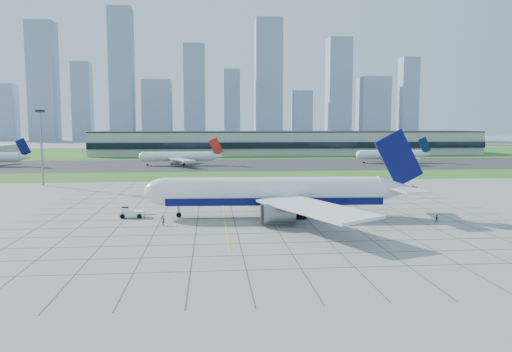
{
  "coord_description": "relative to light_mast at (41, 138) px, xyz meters",
  "views": [
    {
      "loc": [
        -12.97,
        -109.76,
        21.04
      ],
      "look_at": [
        -0.89,
        22.57,
        7.0
      ],
      "focal_mm": 35.0,
      "sensor_mm": 36.0,
      "label": 1
    }
  ],
  "objects": [
    {
      "name": "ground",
      "position": [
        70.0,
        -65.0,
        -16.18
      ],
      "size": [
        1400.0,
        1400.0,
        0.0
      ],
      "primitive_type": "plane",
      "color": "gray",
      "rests_on": "ground"
    },
    {
      "name": "terminal",
      "position": [
        110.0,
        164.87,
        -8.29
      ],
      "size": [
        260.0,
        43.0,
        15.8
      ],
      "color": "#B7B7B2",
      "rests_on": "ground"
    },
    {
      "name": "grass_far",
      "position": [
        70.0,
        190.0,
        -16.16
      ],
      "size": [
        700.0,
        145.0,
        0.04
      ],
      "primitive_type": "cube",
      "color": "#306C1F",
      "rests_on": "ground"
    },
    {
      "name": "distant_jet_1",
      "position": [
        41.36,
        77.28,
        -11.7
      ],
      "size": [
        39.77,
        42.66,
        14.08
      ],
      "color": "white",
      "rests_on": "ground"
    },
    {
      "name": "distant_jet_2",
      "position": [
        153.38,
        82.99,
        -11.7
      ],
      "size": [
        38.74,
        42.66,
        14.08
      ],
      "color": "white",
      "rests_on": "ground"
    },
    {
      "name": "airliner",
      "position": [
        71.67,
        -64.26,
        -10.74
      ],
      "size": [
        63.2,
        63.95,
        19.88
      ],
      "rotation": [
        0.0,
        0.0,
        -0.05
      ],
      "color": "white",
      "rests_on": "ground"
    },
    {
      "name": "crew_near",
      "position": [
        47.15,
        -71.72,
        -15.21
      ],
      "size": [
        0.6,
        0.79,
        1.94
      ],
      "primitive_type": "imported",
      "rotation": [
        0.0,
        0.0,
        1.37
      ],
      "color": "black",
      "rests_on": "ground"
    },
    {
      "name": "grass_median",
      "position": [
        70.0,
        25.0,
        -16.16
      ],
      "size": [
        700.0,
        35.0,
        0.04
      ],
      "primitive_type": "cube",
      "color": "#306C1F",
      "rests_on": "ground"
    },
    {
      "name": "asphalt_taxiway",
      "position": [
        70.0,
        80.0,
        -16.15
      ],
      "size": [
        700.0,
        75.0,
        0.04
      ],
      "primitive_type": "cube",
      "color": "#383838",
      "rests_on": "ground"
    },
    {
      "name": "city_skyline",
      "position": [
        61.29,
        455.0,
        42.91
      ],
      "size": [
        523.0,
        32.4,
        160.0
      ],
      "color": "#90A0BD",
      "rests_on": "ground"
    },
    {
      "name": "light_mast",
      "position": [
        0.0,
        0.0,
        0.0
      ],
      "size": [
        2.5,
        2.5,
        25.6
      ],
      "color": "gray",
      "rests_on": "ground"
    },
    {
      "name": "apron_markings",
      "position": [
        70.43,
        -53.91,
        -16.17
      ],
      "size": [
        120.0,
        130.0,
        0.03
      ],
      "color": "#474744",
      "rests_on": "ground"
    },
    {
      "name": "crew_far",
      "position": [
        105.02,
        -73.97,
        -15.37
      ],
      "size": [
        0.91,
        0.77,
        1.62
      ],
      "primitive_type": "imported",
      "rotation": [
        0.0,
        0.0,
        -0.22
      ],
      "color": "black",
      "rests_on": "ground"
    },
    {
      "name": "pushback_tug",
      "position": [
        39.04,
        -62.24,
        -15.16
      ],
      "size": [
        8.31,
        3.13,
        2.3
      ],
      "rotation": [
        0.0,
        0.0,
        -0.05
      ],
      "color": "white",
      "rests_on": "ground"
    }
  ]
}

